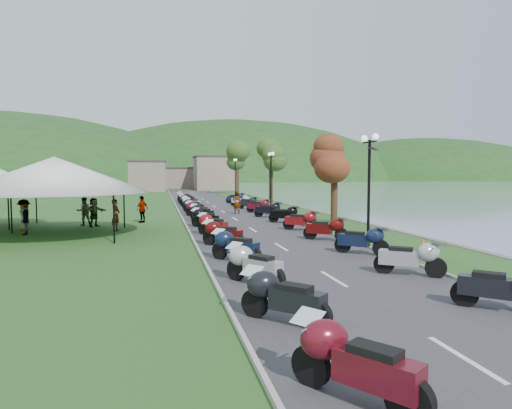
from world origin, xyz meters
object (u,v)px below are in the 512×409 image
pedestrian_a (116,231)px  pedestrian_c (25,235)px  pedestrian_b (84,225)px  vendor_tent_main (55,197)px

pedestrian_a → pedestrian_c: size_ratio=0.95×
pedestrian_a → pedestrian_b: (-2.15, 3.18, 0.00)m
vendor_tent_main → pedestrian_c: vendor_tent_main is taller
vendor_tent_main → pedestrian_c: 2.77m
vendor_tent_main → pedestrian_b: vendor_tent_main is taller
vendor_tent_main → pedestrian_c: bearing=153.2°
pedestrian_a → pedestrian_b: 3.83m
vendor_tent_main → pedestrian_a: (2.76, 1.50, -2.00)m
pedestrian_a → vendor_tent_main: bearing=138.8°
vendor_tent_main → pedestrian_a: size_ratio=3.54×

